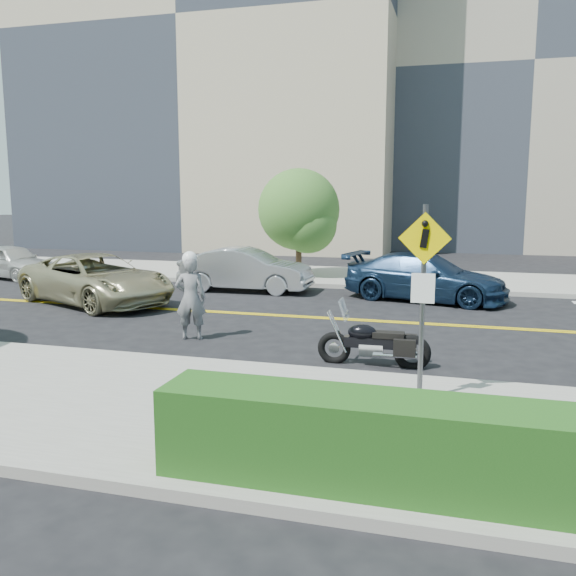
# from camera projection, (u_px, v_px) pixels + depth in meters

# --- Properties ---
(ground_plane) EXTENTS (120.00, 120.00, 0.00)m
(ground_plane) POSITION_uv_depth(u_px,v_px,m) (277.00, 315.00, 16.59)
(ground_plane) COLOR black
(ground_plane) RESTS_ON ground
(sidewalk_near) EXTENTS (60.00, 5.00, 0.15)m
(sidewalk_near) POSITION_uv_depth(u_px,v_px,m) (138.00, 404.00, 9.45)
(sidewalk_near) COLOR #9E9B91
(sidewalk_near) RESTS_ON ground_plane
(sidewalk_far) EXTENTS (60.00, 5.00, 0.15)m
(sidewalk_far) POSITION_uv_depth(u_px,v_px,m) (333.00, 276.00, 23.71)
(sidewalk_far) COLOR #9E9B91
(sidewalk_far) RESTS_ON ground_plane
(building_left) EXTENTS (22.00, 14.00, 25.00)m
(building_left) POSITION_uv_depth(u_px,v_px,m) (225.00, 44.00, 38.23)
(building_left) COLOR tan
(building_left) RESTS_ON ground_plane
(building_mid) EXTENTS (18.00, 14.00, 20.00)m
(building_mid) POSITION_uv_depth(u_px,v_px,m) (522.00, 83.00, 37.59)
(building_mid) COLOR #A39984
(building_mid) RESTS_ON ground_plane
(pedestrian_sign) EXTENTS (0.78, 0.08, 3.00)m
(pedestrian_sign) POSITION_uv_depth(u_px,v_px,m) (423.00, 284.00, 9.15)
(pedestrian_sign) COLOR #4C4C51
(pedestrian_sign) RESTS_ON sidewalk_near
(motorcyclist) EXTENTS (0.79, 0.63, 2.02)m
(motorcyclist) POSITION_uv_depth(u_px,v_px,m) (191.00, 296.00, 13.77)
(motorcyclist) COLOR silver
(motorcyclist) RESTS_ON ground
(motorcycle) EXTENTS (2.12, 0.71, 1.28)m
(motorcycle) POSITION_uv_depth(u_px,v_px,m) (374.00, 333.00, 11.73)
(motorcycle) COLOR black
(motorcycle) RESTS_ON ground
(suv) EXTENTS (5.91, 4.43, 1.49)m
(suv) POSITION_uv_depth(u_px,v_px,m) (96.00, 279.00, 18.22)
(suv) COLOR tan
(suv) RESTS_ON ground
(parked_car_white) EXTENTS (4.16, 2.52, 1.33)m
(parked_car_white) POSITION_uv_depth(u_px,v_px,m) (12.00, 261.00, 23.60)
(parked_car_white) COLOR beige
(parked_car_white) RESTS_ON ground
(parked_car_silver) EXTENTS (4.46, 1.61, 1.46)m
(parked_car_silver) POSITION_uv_depth(u_px,v_px,m) (246.00, 270.00, 20.55)
(parked_car_silver) COLOR #9EA1A6
(parked_car_silver) RESTS_ON ground
(parked_car_blue) EXTENTS (5.32, 3.12, 1.45)m
(parked_car_blue) POSITION_uv_depth(u_px,v_px,m) (425.00, 277.00, 18.80)
(parked_car_blue) COLOR #192F4C
(parked_car_blue) RESTS_ON ground
(tree_far_a) EXTENTS (3.08, 3.08, 4.21)m
(tree_far_a) POSITION_uv_depth(u_px,v_px,m) (299.00, 210.00, 22.98)
(tree_far_a) COLOR #382619
(tree_far_a) RESTS_ON ground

